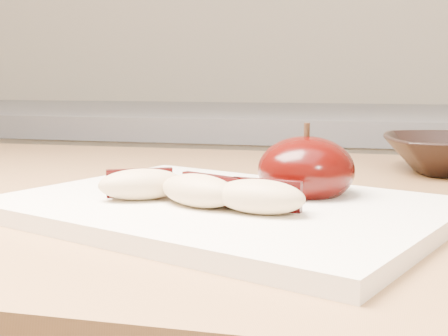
# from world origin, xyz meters

# --- Properties ---
(back_cabinet) EXTENTS (2.40, 0.62, 0.94)m
(back_cabinet) POSITION_xyz_m (0.00, 1.20, 0.47)
(back_cabinet) COLOR silver
(back_cabinet) RESTS_ON ground
(cutting_board) EXTENTS (0.39, 0.34, 0.01)m
(cutting_board) POSITION_xyz_m (0.08, 0.40, 0.91)
(cutting_board) COLOR white
(cutting_board) RESTS_ON island_counter
(apple_half) EXTENTS (0.10, 0.10, 0.07)m
(apple_half) POSITION_xyz_m (0.14, 0.44, 0.93)
(apple_half) COLOR black
(apple_half) RESTS_ON cutting_board
(apple_wedge_a) EXTENTS (0.07, 0.06, 0.02)m
(apple_wedge_a) POSITION_xyz_m (0.02, 0.38, 0.92)
(apple_wedge_a) COLOR tan
(apple_wedge_a) RESTS_ON cutting_board
(apple_wedge_b) EXTENTS (0.07, 0.06, 0.02)m
(apple_wedge_b) POSITION_xyz_m (0.07, 0.37, 0.92)
(apple_wedge_b) COLOR tan
(apple_wedge_b) RESTS_ON cutting_board
(apple_wedge_c) EXTENTS (0.07, 0.04, 0.02)m
(apple_wedge_c) POSITION_xyz_m (0.11, 0.36, 0.92)
(apple_wedge_c) COLOR tan
(apple_wedge_c) RESTS_ON cutting_board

